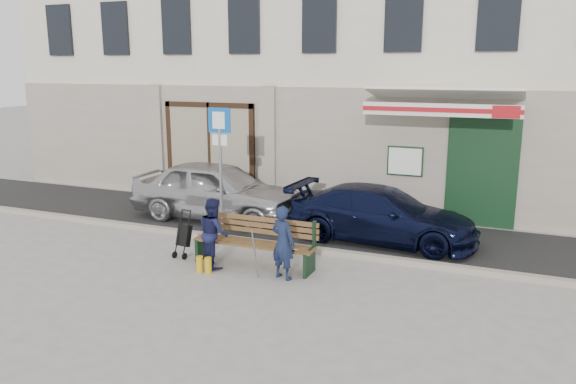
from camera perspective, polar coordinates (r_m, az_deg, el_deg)
The scene contains 11 objects.
ground at distance 10.70m, azimuth -6.07°, elevation -7.78°, with size 80.00×80.00×0.00m, color #9E9991.
asphalt_lane at distance 13.36m, azimuth 0.31°, elevation -3.51°, with size 60.00×3.20×0.01m, color #282828.
curb at distance 11.94m, azimuth -2.62°, elevation -5.22°, with size 60.00×0.18×0.12m, color #9E9384.
building at distance 17.94m, azimuth 7.13°, elevation 16.55°, with size 20.00×8.27×10.00m.
car_silver at distance 13.97m, azimuth -7.24°, elevation 0.18°, with size 1.73×4.29×1.46m, color #B8B7BC.
car_navy at distance 12.28m, azimuth 9.51°, elevation -2.28°, with size 1.67×4.10×1.19m, color black.
parking_sign at distance 12.23m, azimuth -6.91°, elevation 4.17°, with size 0.53×0.08×2.86m.
bench at distance 10.68m, azimuth -3.66°, elevation -5.16°, with size 2.40×1.17×0.98m.
man at distance 9.98m, azimuth -0.52°, elevation -5.16°, with size 0.49×0.32×1.34m, color #141D39.
woman at distance 10.67m, azimuth -7.56°, elevation -4.12°, with size 0.65×0.50×1.33m, color #141639.
stroller at distance 11.40m, azimuth -10.54°, elevation -4.45°, with size 0.30×0.41×0.93m.
Camera 1 is at (4.87, -8.77, 3.72)m, focal length 35.00 mm.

